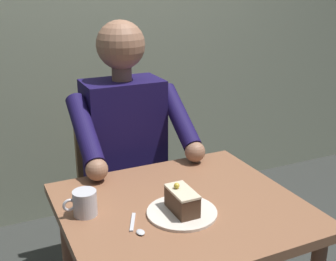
# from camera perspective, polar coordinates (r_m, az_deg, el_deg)

# --- Properties ---
(dining_table) EXTENTS (0.84, 0.75, 0.71)m
(dining_table) POSITION_cam_1_polar(r_m,az_deg,el_deg) (1.60, 1.85, -12.96)
(dining_table) COLOR brown
(dining_table) RESTS_ON ground
(chair) EXTENTS (0.42, 0.42, 0.92)m
(chair) POSITION_cam_1_polar(r_m,az_deg,el_deg) (2.23, -6.47, -6.38)
(chair) COLOR brown
(chair) RESTS_ON ground
(seated_person) EXTENTS (0.53, 0.58, 1.31)m
(seated_person) POSITION_cam_1_polar(r_m,az_deg,el_deg) (2.01, -5.10, -3.60)
(seated_person) COLOR #181042
(seated_person) RESTS_ON ground
(dessert_plate) EXTENTS (0.24, 0.24, 0.01)m
(dessert_plate) POSITION_cam_1_polar(r_m,az_deg,el_deg) (1.49, 1.86, -10.83)
(dessert_plate) COLOR silver
(dessert_plate) RESTS_ON dining_table
(cake_slice) EXTENTS (0.07, 0.14, 0.10)m
(cake_slice) POSITION_cam_1_polar(r_m,az_deg,el_deg) (1.47, 1.87, -9.30)
(cake_slice) COLOR #482E1F
(cake_slice) RESTS_ON dessert_plate
(coffee_cup) EXTENTS (0.12, 0.08, 0.09)m
(coffee_cup) POSITION_cam_1_polar(r_m,az_deg,el_deg) (1.49, -11.06, -9.39)
(coffee_cup) COLOR silver
(coffee_cup) RESTS_ON dining_table
(dessert_spoon) EXTENTS (0.06, 0.14, 0.01)m
(dessert_spoon) POSITION_cam_1_polar(r_m,az_deg,el_deg) (1.42, -4.17, -12.74)
(dessert_spoon) COLOR silver
(dessert_spoon) RESTS_ON dining_table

